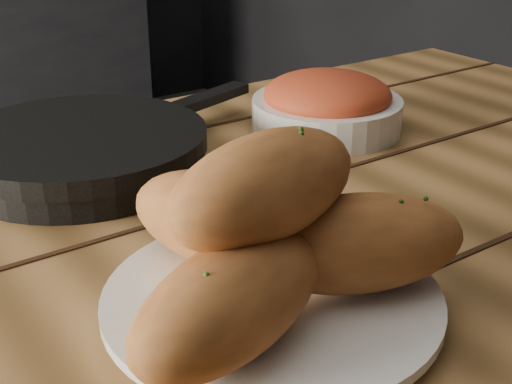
# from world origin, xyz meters

# --- Properties ---
(table) EXTENTS (1.54, 0.87, 0.75)m
(table) POSITION_xyz_m (0.38, -0.67, 0.65)
(table) COLOR #9B6B3A
(table) RESTS_ON ground
(plate) EXTENTS (0.25, 0.25, 0.02)m
(plate) POSITION_xyz_m (0.42, -0.74, 0.76)
(plate) COLOR white
(plate) RESTS_ON table
(bread_rolls) EXTENTS (0.29, 0.24, 0.12)m
(bread_rolls) POSITION_xyz_m (0.41, -0.75, 0.82)
(bread_rolls) COLOR #C06B35
(bread_rolls) RESTS_ON plate
(skillet) EXTENTS (0.39, 0.27, 0.05)m
(skillet) POSITION_xyz_m (0.41, -0.41, 0.77)
(skillet) COLOR black
(skillet) RESTS_ON table
(bowl) EXTENTS (0.18, 0.18, 0.07)m
(bowl) POSITION_xyz_m (0.71, -0.46, 0.78)
(bowl) COLOR white
(bowl) RESTS_ON table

